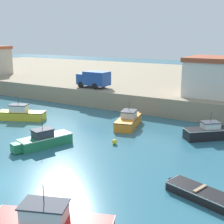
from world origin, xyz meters
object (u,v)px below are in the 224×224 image
motorboat_yellow_4 (20,114)px  motorboat_black_1 (209,132)px  motorboat_orange_6 (129,120)px  harbor_shed_mid_row (220,76)px  truck_on_quay (94,79)px  dinghy_black_2 (202,194)px  mooring_buoy (115,142)px  motorboat_green_3 (44,140)px

motorboat_yellow_4 → motorboat_black_1: bearing=11.6°
motorboat_orange_6 → harbor_shed_mid_row: bearing=56.4°
harbor_shed_mid_row → truck_on_quay: (-15.61, -2.75, -1.03)m
dinghy_black_2 → mooring_buoy: size_ratio=10.34×
motorboat_yellow_4 → motorboat_orange_6: motorboat_yellow_4 is taller
truck_on_quay → harbor_shed_mid_row: bearing=10.0°
motorboat_black_1 → dinghy_black_2: motorboat_black_1 is taller
harbor_shed_mid_row → motorboat_yellow_4: bearing=-142.6°
motorboat_green_3 → mooring_buoy: 5.94m
motorboat_black_1 → motorboat_orange_6: 8.06m
motorboat_green_3 → truck_on_quay: truck_on_quay is taller
truck_on_quay → motorboat_green_3: bearing=-70.1°
motorboat_yellow_4 → harbor_shed_mid_row: 22.93m
dinghy_black_2 → mooring_buoy: (-8.82, 5.29, -0.08)m
motorboat_orange_6 → mooring_buoy: motorboat_orange_6 is taller
motorboat_orange_6 → truck_on_quay: size_ratio=1.29×
dinghy_black_2 → motorboat_orange_6: size_ratio=0.82×
motorboat_black_1 → motorboat_yellow_4: bearing=-168.4°
dinghy_black_2 → truck_on_quay: size_ratio=1.05×
dinghy_black_2 → truck_on_quay: truck_on_quay is taller
dinghy_black_2 → motorboat_green_3: bearing=172.4°
motorboat_black_1 → harbor_shed_mid_row: (-1.52, 9.71, 3.79)m
mooring_buoy → truck_on_quay: 16.73m
motorboat_green_3 → mooring_buoy: motorboat_green_3 is taller
motorboat_orange_6 → harbor_shed_mid_row: size_ratio=0.76×
motorboat_yellow_4 → truck_on_quay: truck_on_quay is taller
motorboat_orange_6 → motorboat_green_3: bearing=-110.2°
harbor_shed_mid_row → motorboat_black_1: bearing=-81.1°
mooring_buoy → truck_on_quay: truck_on_quay is taller
motorboat_orange_6 → dinghy_black_2: bearing=-46.1°
truck_on_quay → motorboat_orange_6: bearing=-38.0°
dinghy_black_2 → mooring_buoy: bearing=149.0°
motorboat_green_3 → motorboat_orange_6: size_ratio=0.93×
motorboat_orange_6 → harbor_shed_mid_row: harbor_shed_mid_row is taller
dinghy_black_2 → motorboat_green_3: size_ratio=0.88×
motorboat_black_1 → dinghy_black_2: bearing=-78.1°
motorboat_black_1 → dinghy_black_2: 11.12m
motorboat_green_3 → truck_on_quay: size_ratio=1.19×
motorboat_yellow_4 → truck_on_quay: size_ratio=1.35×
dinghy_black_2 → motorboat_green_3: motorboat_green_3 is taller
dinghy_black_2 → motorboat_orange_6: (-10.35, 10.75, 0.30)m
dinghy_black_2 → motorboat_green_3: (-13.63, 1.82, 0.27)m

